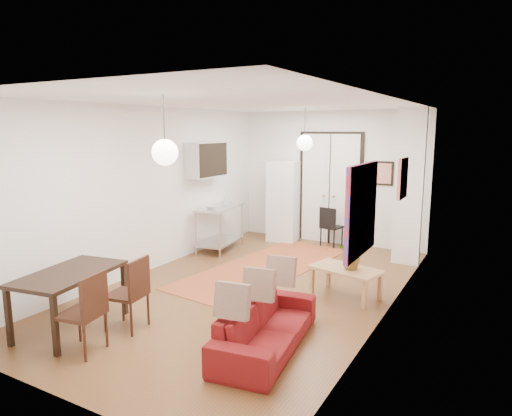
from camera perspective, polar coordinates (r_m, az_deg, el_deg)
The scene contains 27 objects.
floor at distance 7.39m, azimuth -0.45°, elevation -10.00°, with size 7.00×7.00×0.00m, color brown.
ceiling at distance 6.96m, azimuth -0.49°, elevation 13.06°, with size 4.20×7.00×0.02m, color white.
wall_back at distance 10.20m, azimuth 9.35°, elevation 3.78°, with size 4.20×0.02×2.90m, color white.
wall_front at distance 4.41m, azimuth -23.72°, elevation -4.97°, with size 4.20×0.02×2.90m, color white.
wall_left at distance 8.27m, azimuth -13.22°, elevation 2.23°, with size 0.02×7.00×2.90m, color white.
wall_right at distance 6.28m, azimuth 16.42°, elevation -0.29°, with size 0.02×7.00×2.90m, color white.
double_doors at distance 10.18m, azimuth 9.22°, elevation 2.36°, with size 1.44×0.06×2.50m, color white.
stub_partition at distance 8.80m, azimuth 18.59°, elevation 2.43°, with size 0.50×0.10×2.90m, color white.
wall_cabinet at distance 9.27m, azimuth -6.22°, elevation 6.04°, with size 0.35×1.00×0.70m, color silver.
painting_popart at distance 5.05m, azimuth 13.06°, elevation -0.24°, with size 0.05×1.00×1.00m, color red.
painting_abstract at distance 7.01m, azimuth 17.84°, elevation 3.56°, with size 0.05×0.50×0.60m, color #F3E7CB.
poster_back at distance 9.82m, azimuth 15.64°, elevation 4.19°, with size 0.40×0.03×0.50m, color red.
print_left at distance 9.76m, azimuth -5.24°, elevation 6.55°, with size 0.03×0.44×0.54m, color #9C6D41.
pendant_back at distance 8.75m, azimuth 6.10°, elevation 8.12°, with size 0.30×0.30×0.80m.
pendant_front at distance 5.31m, azimuth -11.31°, elevation 6.84°, with size 0.30×0.30×0.80m.
kilim_rug at distance 8.44m, azimuth 1.14°, elevation -7.41°, with size 1.48×3.96×0.01m, color #BE5C2F.
sofa at distance 5.44m, azimuth 1.32°, elevation -14.50°, with size 1.84×0.72×0.54m, color maroon.
coffee_table at distance 7.04m, azimuth 11.14°, elevation -7.85°, with size 1.12×0.79×0.45m.
potted_plant at distance 6.93m, azimuth 12.01°, elevation -5.73°, with size 0.40×0.34×0.44m, color #306B34.
kitchen_counter at distance 9.52m, azimuth -4.53°, elevation -1.71°, with size 0.77×1.29×0.93m.
bowl at distance 9.21m, azimuth -5.60°, elevation 0.12°, with size 0.22×0.22×0.05m, color silver.
soap_bottle at distance 9.65m, azimuth -3.74°, elevation 1.02°, with size 0.09×0.09×0.19m, color teal.
fridge at distance 10.32m, azimuth 3.48°, elevation 0.89°, with size 0.64×0.64×1.80m, color white.
dining_table at distance 6.22m, azimuth -22.28°, elevation -8.12°, with size 0.99×1.47×0.75m.
dining_chair_near at distance 6.11m, azimuth -15.35°, elevation -9.34°, with size 0.51×0.67×0.93m.
dining_chair_far at distance 5.67m, azimuth -20.39°, elevation -11.16°, with size 0.51×0.67×0.93m.
black_side_chair at distance 10.03m, azimuth 9.62°, elevation -1.83°, with size 0.47×0.47×0.86m.
Camera 1 is at (3.45, -6.04, 2.52)m, focal length 32.00 mm.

